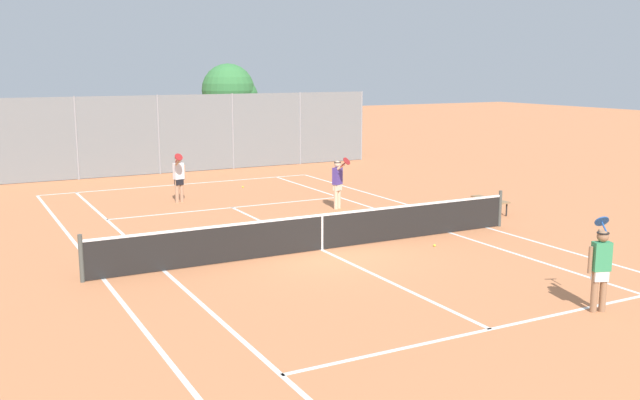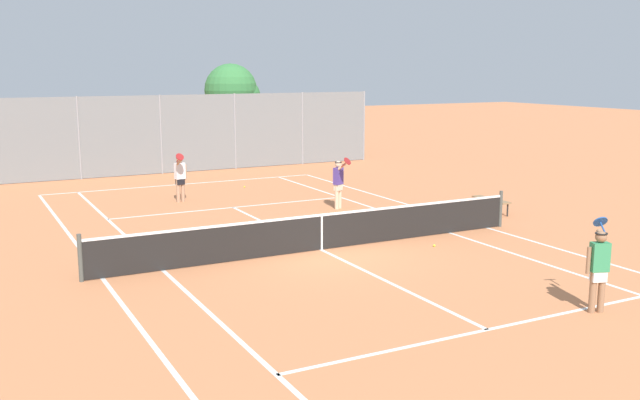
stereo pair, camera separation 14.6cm
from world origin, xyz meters
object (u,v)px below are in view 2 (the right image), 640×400
at_px(tree_behind_left, 234,92).
at_px(player_near_side, 599,265).
at_px(player_far_right, 339,181).
at_px(courtside_bench, 491,201).
at_px(loose_tennis_ball_1, 434,246).
at_px(loose_tennis_ball_0, 244,187).
at_px(player_far_left, 180,176).
at_px(tennis_net, 322,231).

bearing_deg(tree_behind_left, player_near_side, -95.41).
relative_size(player_far_right, courtside_bench, 1.18).
relative_size(player_far_right, loose_tennis_ball_1, 26.88).
bearing_deg(player_far_right, loose_tennis_ball_0, 102.62).
bearing_deg(player_far_left, courtside_bench, -38.02).
distance_m(player_far_right, loose_tennis_ball_0, 5.61).
height_order(player_near_side, tree_behind_left, tree_behind_left).
bearing_deg(tennis_net, player_near_side, -69.59).
xyz_separation_m(player_near_side, loose_tennis_ball_1, (0.31, 5.56, -0.89)).
distance_m(player_near_side, loose_tennis_ball_1, 5.64).
height_order(tennis_net, loose_tennis_ball_1, tennis_net).
height_order(tennis_net, player_near_side, player_near_side).
bearing_deg(loose_tennis_ball_0, player_far_left, -149.36).
bearing_deg(player_far_left, player_far_right, -39.66).
relative_size(loose_tennis_ball_1, courtside_bench, 0.04).
xyz_separation_m(player_near_side, player_far_left, (-3.73, 14.78, 0.00)).
distance_m(player_far_left, courtside_bench, 10.56).
bearing_deg(courtside_bench, loose_tennis_ball_1, -147.35).
bearing_deg(tree_behind_left, tennis_net, -104.43).
bearing_deg(loose_tennis_ball_1, tree_behind_left, 83.98).
xyz_separation_m(player_near_side, loose_tennis_ball_0, (-0.64, 16.62, -0.89)).
distance_m(player_far_left, loose_tennis_ball_1, 10.11).
height_order(player_far_left, courtside_bench, player_far_left).
bearing_deg(tree_behind_left, player_far_left, -119.55).
xyz_separation_m(player_near_side, tree_behind_left, (2.43, 25.66, 2.45)).
relative_size(tennis_net, tree_behind_left, 2.48).
bearing_deg(player_near_side, player_far_right, 87.06).
height_order(loose_tennis_ball_0, courtside_bench, courtside_bench).
xyz_separation_m(loose_tennis_ball_0, courtside_bench, (5.21, -8.33, 0.38)).
relative_size(player_far_left, courtside_bench, 1.18).
relative_size(tennis_net, courtside_bench, 8.00).
bearing_deg(loose_tennis_ball_0, loose_tennis_ball_1, -85.10).
bearing_deg(loose_tennis_ball_0, tree_behind_left, 71.26).
bearing_deg(courtside_bench, tree_behind_left, 97.03).
bearing_deg(tree_behind_left, player_far_right, -97.32).
xyz_separation_m(tennis_net, courtside_bench, (7.04, 1.66, -0.10)).
bearing_deg(player_near_side, loose_tennis_ball_0, 92.19).
xyz_separation_m(player_far_left, player_far_right, (4.31, -3.57, 0.00)).
bearing_deg(tennis_net, player_far_left, 98.84).
height_order(tennis_net, player_far_left, player_far_left).
bearing_deg(loose_tennis_ball_1, player_far_left, 113.69).
xyz_separation_m(player_far_right, courtside_bench, (4.00, -2.92, -0.52)).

